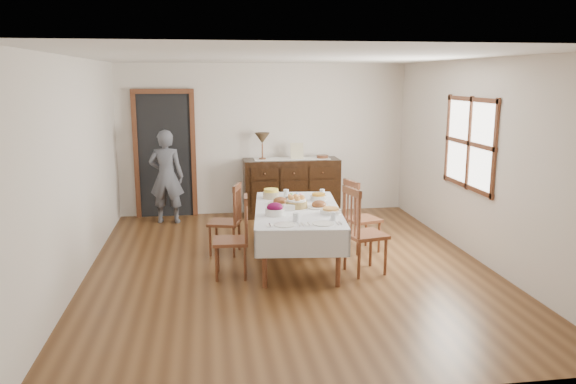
{
  "coord_description": "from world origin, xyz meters",
  "views": [
    {
      "loc": [
        -1.0,
        -6.73,
        2.37
      ],
      "look_at": [
        0.0,
        0.1,
        0.95
      ],
      "focal_mm": 35.0,
      "sensor_mm": 36.0,
      "label": 1
    }
  ],
  "objects": [
    {
      "name": "setting_right",
      "position": [
        0.34,
        -0.61,
        0.74
      ],
      "size": [
        0.43,
        0.31,
        0.1
      ],
      "color": "silver",
      "rests_on": "dining_table"
    },
    {
      "name": "chair_right_near",
      "position": [
        0.84,
        -0.35,
        0.54
      ],
      "size": [
        0.53,
        0.53,
        1.07
      ],
      "rotation": [
        0.0,
        0.0,
        1.8
      ],
      "color": "brown",
      "rests_on": "ground"
    },
    {
      "name": "bread_basket",
      "position": [
        0.13,
        0.2,
        0.79
      ],
      "size": [
        0.28,
        0.28,
        0.17
      ],
      "color": "olive",
      "rests_on": "dining_table"
    },
    {
      "name": "runner",
      "position": [
        0.45,
        2.75,
        0.99
      ],
      "size": [
        1.3,
        0.35,
        0.01
      ],
      "color": "white",
      "rests_on": "sideboard"
    },
    {
      "name": "dining_table",
      "position": [
        0.13,
        0.16,
        0.63
      ],
      "size": [
        1.29,
        2.2,
        0.72
      ],
      "rotation": [
        0.0,
        0.0,
        -0.11
      ],
      "color": "silver",
      "rests_on": "ground"
    },
    {
      "name": "chair_left_far",
      "position": [
        -0.74,
        0.67,
        0.49
      ],
      "size": [
        0.5,
        0.5,
        0.96
      ],
      "rotation": [
        0.0,
        0.0,
        -1.85
      ],
      "color": "brown",
      "rests_on": "ground"
    },
    {
      "name": "glass_far_b",
      "position": [
        0.6,
        0.85,
        0.77
      ],
      "size": [
        0.07,
        0.07,
        0.1
      ],
      "color": "silver",
      "rests_on": "dining_table"
    },
    {
      "name": "beet_bowl",
      "position": [
        -0.2,
        -0.16,
        0.79
      ],
      "size": [
        0.23,
        0.23,
        0.16
      ],
      "color": "silver",
      "rests_on": "dining_table"
    },
    {
      "name": "setting_left",
      "position": [
        -0.1,
        -0.59,
        0.74
      ],
      "size": [
        0.43,
        0.31,
        0.1
      ],
      "color": "silver",
      "rests_on": "dining_table"
    },
    {
      "name": "chair_left_near",
      "position": [
        -0.69,
        -0.25,
        0.5
      ],
      "size": [
        0.44,
        0.44,
        0.99
      ],
      "rotation": [
        0.0,
        0.0,
        -1.63
      ],
      "color": "brown",
      "rests_on": "ground"
    },
    {
      "name": "ham_platter_a",
      "position": [
        -0.05,
        0.44,
        0.75
      ],
      "size": [
        0.33,
        0.33,
        0.11
      ],
      "color": "silver",
      "rests_on": "dining_table"
    },
    {
      "name": "room_shell",
      "position": [
        -0.15,
        0.42,
        1.64
      ],
      "size": [
        5.02,
        6.02,
        2.65
      ],
      "color": "white",
      "rests_on": "ground"
    },
    {
      "name": "egg_basket",
      "position": [
        0.16,
        0.56,
        0.76
      ],
      "size": [
        0.27,
        0.27,
        0.11
      ],
      "color": "black",
      "rests_on": "dining_table"
    },
    {
      "name": "butter_dish",
      "position": [
        0.01,
        0.06,
        0.76
      ],
      "size": [
        0.15,
        0.1,
        0.07
      ],
      "color": "silver",
      "rests_on": "dining_table"
    },
    {
      "name": "ham_platter_b",
      "position": [
        0.41,
        0.17,
        0.75
      ],
      "size": [
        0.33,
        0.33,
        0.11
      ],
      "color": "silver",
      "rests_on": "dining_table"
    },
    {
      "name": "picture_frame",
      "position": [
        0.53,
        2.68,
        1.12
      ],
      "size": [
        0.22,
        0.08,
        0.28
      ],
      "color": "beige",
      "rests_on": "sideboard"
    },
    {
      "name": "table_lamp",
      "position": [
        -0.06,
        2.72,
        1.34
      ],
      "size": [
        0.26,
        0.26,
        0.46
      ],
      "color": "brown",
      "rests_on": "sideboard"
    },
    {
      "name": "ground",
      "position": [
        0.0,
        0.0,
        0.0
      ],
      "size": [
        6.0,
        6.0,
        0.0
      ],
      "primitive_type": "plane",
      "color": "brown"
    },
    {
      "name": "chair_right_far",
      "position": [
        1.05,
        0.52,
        0.51
      ],
      "size": [
        0.51,
        0.51,
        1.0
      ],
      "rotation": [
        0.0,
        0.0,
        1.84
      ],
      "color": "brown",
      "rests_on": "ground"
    },
    {
      "name": "deco_bowl",
      "position": [
        0.98,
        2.71,
        1.01
      ],
      "size": [
        0.2,
        0.2,
        0.06
      ],
      "color": "brown",
      "rests_on": "sideboard"
    },
    {
      "name": "person",
      "position": [
        -1.66,
        2.49,
        0.82
      ],
      "size": [
        0.56,
        0.4,
        1.64
      ],
      "primitive_type": "imported",
      "rotation": [
        0.0,
        0.0,
        3.0
      ],
      "color": "#51545D",
      "rests_on": "ground"
    },
    {
      "name": "carrot_bowl",
      "position": [
        0.49,
        0.59,
        0.76
      ],
      "size": [
        0.22,
        0.22,
        0.1
      ],
      "color": "silver",
      "rests_on": "dining_table"
    },
    {
      "name": "pineapple_bowl",
      "position": [
        -0.13,
        0.81,
        0.78
      ],
      "size": [
        0.23,
        0.23,
        0.13
      ],
      "color": "tan",
      "rests_on": "dining_table"
    },
    {
      "name": "sideboard",
      "position": [
        0.44,
        2.72,
        0.49
      ],
      "size": [
        1.64,
        0.59,
        0.98
      ],
      "color": "black",
      "rests_on": "ground"
    },
    {
      "name": "glass_far_a",
      "position": [
        0.08,
        0.86,
        0.78
      ],
      "size": [
        0.07,
        0.07,
        0.11
      ],
      "color": "silver",
      "rests_on": "dining_table"
    },
    {
      "name": "casserole_dish",
      "position": [
        0.49,
        -0.18,
        0.75
      ],
      "size": [
        0.26,
        0.26,
        0.07
      ],
      "color": "silver",
      "rests_on": "dining_table"
    }
  ]
}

